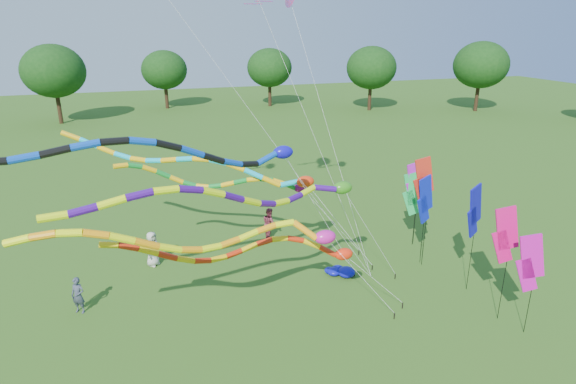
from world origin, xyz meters
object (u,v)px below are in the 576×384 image
object	(u,v)px
person_b	(78,295)
person_c	(269,223)
person_a	(152,249)
tube_kite_orange	(226,238)
blue_nylon_heap	(336,273)
tube_kite_red	(263,251)

from	to	relation	value
person_b	person_c	size ratio (longest dim) A/B	0.89
person_a	person_b	bearing A→B (deg)	-178.96
person_a	person_c	bearing A→B (deg)	-34.16
tube_kite_orange	blue_nylon_heap	xyz separation A→B (m)	(6.06, 4.41, -4.70)
tube_kite_orange	person_c	xyz separation A→B (m)	(4.20, 9.75, -3.98)
tube_kite_red	blue_nylon_heap	bearing A→B (deg)	37.66
person_a	person_c	world-z (taller)	person_c
blue_nylon_heap	person_b	bearing A→B (deg)	177.40
blue_nylon_heap	person_a	distance (m)	9.35
tube_kite_orange	person_a	world-z (taller)	tube_kite_orange
blue_nylon_heap	person_a	size ratio (longest dim) A/B	0.82
person_b	person_c	xyz separation A→B (m)	(9.81, 4.81, 0.10)
tube_kite_red	person_b	distance (m)	8.53
person_a	tube_kite_red	bearing A→B (deg)	-106.57
tube_kite_orange	person_b	distance (m)	8.52
person_a	person_c	distance (m)	6.71
tube_kite_red	person_b	world-z (taller)	tube_kite_red
tube_kite_orange	person_c	world-z (taller)	tube_kite_orange
tube_kite_red	person_a	xyz separation A→B (m)	(-3.97, 7.10, -2.63)
person_a	person_b	world-z (taller)	person_a
person_a	person_b	xyz separation A→B (m)	(-3.25, -3.46, -0.10)
person_a	blue_nylon_heap	bearing A→B (deg)	-71.07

